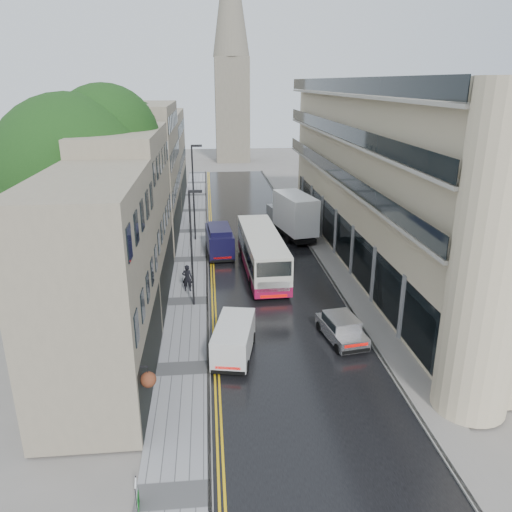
{
  "coord_description": "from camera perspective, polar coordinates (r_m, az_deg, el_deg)",
  "views": [
    {
      "loc": [
        -4.29,
        -11.42,
        13.9
      ],
      "look_at": [
        -1.42,
        18.0,
        3.55
      ],
      "focal_mm": 35.0,
      "sensor_mm": 36.0,
      "label": 1
    }
  ],
  "objects": [
    {
      "name": "estate_sign",
      "position": [
        19.25,
        -13.5,
        -25.02
      ],
      "size": [
        0.14,
        0.59,
        0.98
      ],
      "primitive_type": null,
      "rotation": [
        0.0,
        0.0,
        0.1
      ],
      "color": "silver",
      "rests_on": "left_sidewalk"
    },
    {
      "name": "church_spire",
      "position": [
        93.74,
        -2.86,
        23.01
      ],
      "size": [
        6.4,
        6.4,
        40.0
      ],
      "primitive_type": null,
      "color": "#726B5A",
      "rests_on": "ground"
    },
    {
      "name": "white_van",
      "position": [
        25.66,
        -4.92,
        -11.0
      ],
      "size": [
        2.64,
        4.53,
        1.92
      ],
      "primitive_type": null,
      "rotation": [
        0.0,
        0.0,
        -0.2
      ],
      "color": "silver",
      "rests_on": "road"
    },
    {
      "name": "left_sidewalk",
      "position": [
        41.34,
        -7.41,
        -0.43
      ],
      "size": [
        2.7,
        85.0,
        0.12
      ],
      "primitive_type": "cube",
      "color": "gray",
      "rests_on": "ground"
    },
    {
      "name": "modern_block",
      "position": [
        40.75,
        15.69,
        8.84
      ],
      "size": [
        8.0,
        40.0,
        14.0
      ],
      "primitive_type": null,
      "color": "#C7B494",
      "rests_on": "ground"
    },
    {
      "name": "right_sidewalk",
      "position": [
        42.43,
        7.95,
        0.07
      ],
      "size": [
        1.8,
        85.0,
        0.12
      ],
      "primitive_type": "cube",
      "color": "slate",
      "rests_on": "ground"
    },
    {
      "name": "white_lorry",
      "position": [
        44.88,
        3.7,
        4.03
      ],
      "size": [
        3.95,
        8.28,
        4.18
      ],
      "primitive_type": null,
      "rotation": [
        0.0,
        0.0,
        0.2
      ],
      "color": "white",
      "rests_on": "road"
    },
    {
      "name": "cream_bus",
      "position": [
        34.86,
        -0.52,
        -1.42
      ],
      "size": [
        2.94,
        11.41,
        3.09
      ],
      "primitive_type": null,
      "rotation": [
        0.0,
        0.0,
        0.03
      ],
      "color": "beige",
      "rests_on": "road"
    },
    {
      "name": "road",
      "position": [
        41.55,
        0.68,
        -0.23
      ],
      "size": [
        9.0,
        85.0,
        0.02
      ],
      "primitive_type": "cube",
      "color": "black",
      "rests_on": "ground"
    },
    {
      "name": "lamp_post_far",
      "position": [
        45.39,
        -7.15,
        7.07
      ],
      "size": [
        0.97,
        0.22,
        8.57
      ],
      "primitive_type": null,
      "rotation": [
        0.0,
        0.0,
        0.01
      ],
      "color": "black",
      "rests_on": "left_sidewalk"
    },
    {
      "name": "lamp_post_near",
      "position": [
        31.65,
        -7.38,
        0.71
      ],
      "size": [
        0.85,
        0.21,
        7.55
      ],
      "primitive_type": null,
      "rotation": [
        0.0,
        0.0,
        -0.02
      ],
      "color": "black",
      "rests_on": "left_sidewalk"
    },
    {
      "name": "tree_far",
      "position": [
        45.77,
        -15.64,
        8.95
      ],
      "size": [
        9.24,
        9.24,
        12.46
      ],
      "primitive_type": null,
      "color": "black",
      "rests_on": "ground"
    },
    {
      "name": "silver_hatchback",
      "position": [
        27.48,
        9.41,
        -9.58
      ],
      "size": [
        2.28,
        4.09,
        1.45
      ],
      "primitive_type": null,
      "rotation": [
        0.0,
        0.0,
        0.16
      ],
      "color": "silver",
      "rests_on": "road"
    },
    {
      "name": "pedestrian",
      "position": [
        34.8,
        -7.86,
        -2.51
      ],
      "size": [
        0.74,
        0.53,
        1.92
      ],
      "primitive_type": "imported",
      "rotation": [
        0.0,
        0.0,
        3.04
      ],
      "color": "black",
      "rests_on": "left_sidewalk"
    },
    {
      "name": "tree_near",
      "position": [
        33.21,
        -19.86,
        6.06
      ],
      "size": [
        10.56,
        10.56,
        13.89
      ],
      "primitive_type": null,
      "color": "black",
      "rests_on": "ground"
    },
    {
      "name": "old_shop_row",
      "position": [
        42.48,
        -12.58,
        8.12
      ],
      "size": [
        4.5,
        56.0,
        12.0
      ],
      "primitive_type": null,
      "color": "gray",
      "rests_on": "ground"
    },
    {
      "name": "navy_van",
      "position": [
        40.4,
        -5.31,
        1.07
      ],
      "size": [
        2.36,
        5.23,
        2.6
      ],
      "primitive_type": null,
      "rotation": [
        0.0,
        0.0,
        0.06
      ],
      "color": "black",
      "rests_on": "road"
    }
  ]
}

